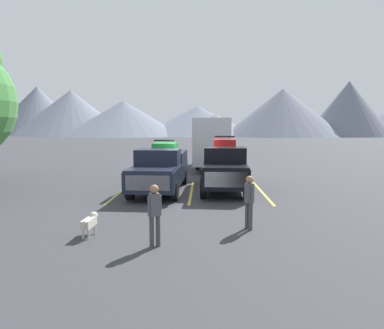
% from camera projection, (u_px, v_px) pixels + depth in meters
% --- Properties ---
extents(ground_plane, '(240.00, 240.00, 0.00)m').
position_uv_depth(ground_plane, '(191.00, 191.00, 16.01)').
color(ground_plane, '#38383D').
extents(pickup_truck_a, '(2.42, 5.93, 2.44)m').
position_uv_depth(pickup_truck_a, '(161.00, 167.00, 16.03)').
color(pickup_truck_a, black).
rests_on(pickup_truck_a, ground).
extents(pickup_truck_b, '(2.36, 5.35, 2.63)m').
position_uv_depth(pickup_truck_b, '(225.00, 165.00, 16.18)').
color(pickup_truck_b, black).
rests_on(pickup_truck_b, ground).
extents(lot_stripe_a, '(0.12, 5.50, 0.01)m').
position_uv_depth(lot_stripe_a, '(121.00, 191.00, 15.85)').
color(lot_stripe_a, gold).
rests_on(lot_stripe_a, ground).
extents(lot_stripe_b, '(0.12, 5.50, 0.01)m').
position_uv_depth(lot_stripe_b, '(191.00, 192.00, 15.74)').
color(lot_stripe_b, gold).
rests_on(lot_stripe_b, ground).
extents(lot_stripe_c, '(0.12, 5.50, 0.01)m').
position_uv_depth(lot_stripe_c, '(262.00, 192.00, 15.63)').
color(lot_stripe_c, gold).
rests_on(lot_stripe_c, ground).
extents(camper_trailer_a, '(3.04, 8.65, 3.95)m').
position_uv_depth(camper_trailer_a, '(214.00, 140.00, 24.21)').
color(camper_trailer_a, silver).
rests_on(camper_trailer_a, ground).
extents(person_a, '(0.34, 0.27, 1.64)m').
position_uv_depth(person_a, '(155.00, 211.00, 8.48)').
color(person_a, '#3F3F42').
rests_on(person_a, ground).
extents(person_b, '(0.29, 0.33, 1.65)m').
position_uv_depth(person_b, '(249.00, 199.00, 9.93)').
color(person_b, '#3F3F42').
rests_on(person_b, ground).
extents(dog, '(0.28, 0.93, 0.63)m').
position_uv_depth(dog, '(90.00, 221.00, 9.43)').
color(dog, beige).
rests_on(dog, ground).
extents(mountain_ridge, '(156.48, 46.22, 16.81)m').
position_uv_depth(mountain_ridge, '(189.00, 115.00, 108.16)').
color(mountain_ridge, slate).
rests_on(mountain_ridge, ground).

